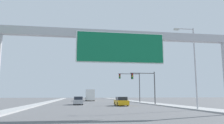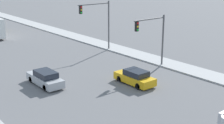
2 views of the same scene
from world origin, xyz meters
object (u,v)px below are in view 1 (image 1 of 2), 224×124
traffic_light_near_intersection (147,82)px  street_lamp_right (193,61)px  car_near_center (78,101)px  car_far_left (121,102)px  truck_box_primary (90,95)px  traffic_light_mid_block (133,82)px  sign_gantry (120,44)px

traffic_light_near_intersection → street_lamp_right: (1.33, -14.14, 1.71)m
car_near_center → car_far_left: bearing=-37.2°
traffic_light_near_intersection → truck_box_primary: bearing=106.7°
car_near_center → traffic_light_mid_block: bearing=30.7°
car_far_left → street_lamp_right: (6.57, -11.59, 5.10)m
car_far_left → traffic_light_near_intersection: traffic_light_near_intersection is taller
traffic_light_mid_block → traffic_light_near_intersection: bearing=-89.8°
sign_gantry → truck_box_primary: size_ratio=2.27×
street_lamp_right → truck_box_primary: bearing=103.1°
car_far_left → truck_box_primary: (-3.50, 31.66, 1.03)m
traffic_light_mid_block → car_near_center: bearing=-149.3°
traffic_light_near_intersection → street_lamp_right: bearing=-84.6°
sign_gantry → car_near_center: bearing=98.7°
car_near_center → car_far_left: car_near_center is taller
traffic_light_near_intersection → street_lamp_right: street_lamp_right is taller
sign_gantry → car_near_center: size_ratio=4.24×
traffic_light_mid_block → street_lamp_right: (1.37, -24.14, 1.16)m
truck_box_primary → traffic_light_near_intersection: (8.74, -29.11, 2.36)m
truck_box_primary → car_far_left: bearing=-83.7°
street_lamp_right → car_far_left: bearing=119.5°
truck_box_primary → traffic_light_mid_block: bearing=-65.5°
sign_gantry → truck_box_primary: bearing=90.0°
truck_box_primary → car_near_center: bearing=-97.6°
car_far_left → traffic_light_near_intersection: 6.74m
car_far_left → traffic_light_mid_block: traffic_light_mid_block is taller
car_near_center → sign_gantry: bearing=-81.3°
truck_box_primary → traffic_light_near_intersection: bearing=-73.3°
sign_gantry → car_far_left: bearing=78.7°
car_near_center → street_lamp_right: size_ratio=0.48×
street_lamp_right → car_near_center: bearing=128.8°
car_near_center → car_far_left: (7.00, -5.32, -0.01)m
car_far_left → traffic_light_near_intersection: bearing=25.9°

